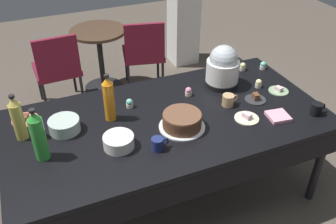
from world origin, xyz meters
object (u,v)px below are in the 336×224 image
(frosted_layer_cake, at_px, (182,121))
(slow_cooker, at_px, (223,67))
(ceramic_snack_bowl, at_px, (119,142))
(soda_bottle_orange_juice, at_px, (109,99))
(maroon_chair_right, at_px, (144,51))
(potluck_table, at_px, (168,125))
(soda_bottle_lime_soda, at_px, (38,136))
(coffee_mug_black, at_px, (317,109))
(cupcake_cocoa, at_px, (259,83))
(coffee_mug_tan, at_px, (228,100))
(dessert_plate_sage, at_px, (279,90))
(water_cooler, at_px, (184,17))
(maroon_chair_left, at_px, (57,67))
(dessert_plate_cream, at_px, (247,118))
(glass_salad_bowl, at_px, (64,125))
(soda_bottle_ginger_ale, at_px, (18,119))
(cupcake_vanilla, at_px, (188,92))
(cupcake_mint, at_px, (130,103))
(dessert_plate_coral, at_px, (25,119))
(cupcake_lemon, at_px, (263,66))
(coffee_mug_navy, at_px, (158,144))
(round_cafe_table, at_px, (100,49))
(dessert_plate_charcoal, at_px, (255,99))
(cupcake_berry, at_px, (243,67))

(frosted_layer_cake, height_order, slow_cooker, slow_cooker)
(ceramic_snack_bowl, xyz_separation_m, soda_bottle_orange_juice, (0.03, 0.31, 0.12))
(maroon_chair_right, bearing_deg, potluck_table, -103.54)
(soda_bottle_lime_soda, height_order, coffee_mug_black, soda_bottle_lime_soda)
(cupcake_cocoa, xyz_separation_m, coffee_mug_tan, (-0.35, -0.13, 0.01))
(dessert_plate_sage, xyz_separation_m, water_cooler, (0.18, 2.12, -0.17))
(maroon_chair_left, bearing_deg, dessert_plate_cream, -60.04)
(slow_cooker, distance_m, glass_salad_bowl, 1.25)
(slow_cooker, bearing_deg, soda_bottle_ginger_ale, -176.63)
(potluck_table, distance_m, water_cooler, 2.38)
(cupcake_vanilla, xyz_separation_m, coffee_mug_tan, (0.21, -0.23, 0.01))
(soda_bottle_lime_soda, bearing_deg, water_cooler, 48.43)
(cupcake_mint, bearing_deg, potluck_table, -48.89)
(coffee_mug_black, distance_m, maroon_chair_left, 2.49)
(dessert_plate_coral, bearing_deg, cupcake_cocoa, -8.08)
(slow_cooker, distance_m, soda_bottle_orange_juice, 0.94)
(soda_bottle_lime_soda, bearing_deg, dessert_plate_cream, -5.84)
(frosted_layer_cake, bearing_deg, cupcake_cocoa, 17.77)
(soda_bottle_lime_soda, xyz_separation_m, water_cooler, (1.95, 2.19, -0.32))
(potluck_table, distance_m, maroon_chair_left, 1.69)
(dessert_plate_cream, height_order, dessert_plate_sage, dessert_plate_cream)
(cupcake_lemon, bearing_deg, cupcake_vanilla, -169.92)
(coffee_mug_navy, height_order, maroon_chair_left, maroon_chair_left)
(cupcake_lemon, bearing_deg, frosted_layer_cake, -153.61)
(cupcake_mint, relative_size, coffee_mug_black, 0.57)
(glass_salad_bowl, bearing_deg, water_cooler, 48.05)
(glass_salad_bowl, height_order, dessert_plate_sage, glass_salad_bowl)
(soda_bottle_lime_soda, xyz_separation_m, maroon_chair_right, (1.23, 1.67, -0.42))
(dessert_plate_coral, xyz_separation_m, cupcake_cocoa, (1.72, -0.24, 0.02))
(ceramic_snack_bowl, bearing_deg, dessert_plate_cream, -3.57)
(maroon_chair_left, bearing_deg, round_cafe_table, 24.38)
(dessert_plate_coral, bearing_deg, coffee_mug_navy, -41.02)
(dessert_plate_cream, height_order, cupcake_mint, cupcake_mint)
(coffee_mug_tan, bearing_deg, frosted_layer_cake, -164.53)
(soda_bottle_lime_soda, height_order, coffee_mug_navy, soda_bottle_lime_soda)
(cupcake_cocoa, xyz_separation_m, maroon_chair_right, (-0.43, 1.48, -0.29))
(cupcake_cocoa, xyz_separation_m, round_cafe_table, (-0.86, 1.70, -0.28))
(dessert_plate_cream, relative_size, water_cooler, 0.14)
(cupcake_mint, relative_size, soda_bottle_lime_soda, 0.19)
(soda_bottle_ginger_ale, height_order, maroon_chair_left, soda_bottle_ginger_ale)
(glass_salad_bowl, xyz_separation_m, coffee_mug_navy, (0.50, -0.41, -0.00))
(dessert_plate_charcoal, height_order, cupcake_mint, cupcake_mint)
(soda_bottle_lime_soda, bearing_deg, maroon_chair_left, 79.86)
(slow_cooker, xyz_separation_m, dessert_plate_coral, (-1.48, 0.10, -0.15))
(coffee_mug_black, xyz_separation_m, water_cooler, (0.13, 2.47, -0.20))
(ceramic_snack_bowl, height_order, cupcake_berry, ceramic_snack_bowl)
(ceramic_snack_bowl, distance_m, soda_bottle_lime_soda, 0.47)
(slow_cooker, height_order, maroon_chair_right, slow_cooker)
(cupcake_berry, relative_size, soda_bottle_orange_juice, 0.20)
(dessert_plate_cream, height_order, round_cafe_table, dessert_plate_cream)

